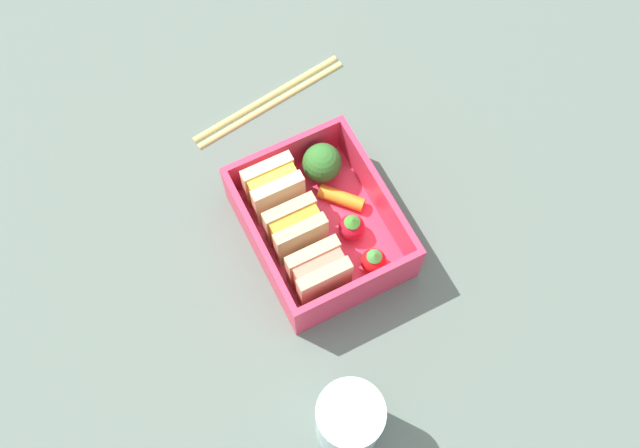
{
  "coord_description": "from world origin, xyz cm",
  "views": [
    {
      "loc": [
        -24.36,
        12.32,
        64.94
      ],
      "look_at": [
        0.0,
        0.0,
        2.7
      ],
      "focal_mm": 40.0,
      "sensor_mm": 36.0,
      "label": 1
    }
  ],
  "objects_px": {
    "sandwich_center_left": "(296,230)",
    "carrot_stick_far_left": "(341,198)",
    "sandwich_left": "(319,273)",
    "strawberry_left": "(352,227)",
    "strawberry_far_left": "(374,261)",
    "chopstick_pair": "(269,100)",
    "drinking_glass": "(349,420)",
    "sandwich_center": "(274,189)",
    "broccoli_floret": "(322,163)"
  },
  "relations": [
    {
      "from": "chopstick_pair",
      "to": "drinking_glass",
      "type": "height_order",
      "value": "drinking_glass"
    },
    {
      "from": "strawberry_far_left",
      "to": "sandwich_center_left",
      "type": "bearing_deg",
      "value": 43.98
    },
    {
      "from": "sandwich_center",
      "to": "chopstick_pair",
      "type": "distance_m",
      "value": 0.13
    },
    {
      "from": "sandwich_center_left",
      "to": "carrot_stick_far_left",
      "type": "xyz_separation_m",
      "value": [
        0.02,
        -0.06,
        -0.02
      ]
    },
    {
      "from": "strawberry_left",
      "to": "sandwich_center",
      "type": "bearing_deg",
      "value": 38.77
    },
    {
      "from": "carrot_stick_far_left",
      "to": "broccoli_floret",
      "type": "distance_m",
      "value": 0.04
    },
    {
      "from": "sandwich_left",
      "to": "drinking_glass",
      "type": "bearing_deg",
      "value": 164.14
    },
    {
      "from": "chopstick_pair",
      "to": "strawberry_far_left",
      "type": "bearing_deg",
      "value": -178.26
    },
    {
      "from": "sandwich_center_left",
      "to": "carrot_stick_far_left",
      "type": "relative_size",
      "value": 1.22
    },
    {
      "from": "sandwich_center_left",
      "to": "chopstick_pair",
      "type": "xyz_separation_m",
      "value": [
        0.16,
        -0.05,
        -0.04
      ]
    },
    {
      "from": "strawberry_left",
      "to": "drinking_glass",
      "type": "bearing_deg",
      "value": 151.25
    },
    {
      "from": "sandwich_center",
      "to": "strawberry_far_left",
      "type": "xyz_separation_m",
      "value": [
        -0.1,
        -0.05,
        -0.01
      ]
    },
    {
      "from": "sandwich_center_left",
      "to": "drinking_glass",
      "type": "xyz_separation_m",
      "value": [
        -0.18,
        0.04,
        0.0
      ]
    },
    {
      "from": "sandwich_center_left",
      "to": "strawberry_left",
      "type": "bearing_deg",
      "value": -107.45
    },
    {
      "from": "sandwich_left",
      "to": "chopstick_pair",
      "type": "xyz_separation_m",
      "value": [
        0.21,
        -0.05,
        -0.04
      ]
    },
    {
      "from": "chopstick_pair",
      "to": "strawberry_left",
      "type": "bearing_deg",
      "value": -178.63
    },
    {
      "from": "sandwich_center",
      "to": "sandwich_left",
      "type": "bearing_deg",
      "value": 180.0
    },
    {
      "from": "sandwich_center",
      "to": "broccoli_floret",
      "type": "bearing_deg",
      "value": -84.48
    },
    {
      "from": "sandwich_left",
      "to": "carrot_stick_far_left",
      "type": "xyz_separation_m",
      "value": [
        0.07,
        -0.06,
        -0.02
      ]
    },
    {
      "from": "strawberry_left",
      "to": "drinking_glass",
      "type": "height_order",
      "value": "drinking_glass"
    },
    {
      "from": "sandwich_left",
      "to": "sandwich_center_left",
      "type": "relative_size",
      "value": 1.0
    },
    {
      "from": "sandwich_left",
      "to": "sandwich_center_left",
      "type": "xyz_separation_m",
      "value": [
        0.05,
        0.0,
        0.0
      ]
    },
    {
      "from": "carrot_stick_far_left",
      "to": "drinking_glass",
      "type": "relative_size",
      "value": 0.56
    },
    {
      "from": "sandwich_left",
      "to": "chopstick_pair",
      "type": "relative_size",
      "value": 0.3
    },
    {
      "from": "sandwich_center_left",
      "to": "drinking_glass",
      "type": "height_order",
      "value": "drinking_glass"
    },
    {
      "from": "strawberry_left",
      "to": "carrot_stick_far_left",
      "type": "xyz_separation_m",
      "value": [
        0.03,
        -0.01,
        -0.01
      ]
    },
    {
      "from": "sandwich_left",
      "to": "drinking_glass",
      "type": "distance_m",
      "value": 0.13
    },
    {
      "from": "sandwich_left",
      "to": "strawberry_far_left",
      "type": "relative_size",
      "value": 1.84
    },
    {
      "from": "broccoli_floret",
      "to": "drinking_glass",
      "type": "height_order",
      "value": "drinking_glass"
    },
    {
      "from": "chopstick_pair",
      "to": "carrot_stick_far_left",
      "type": "bearing_deg",
      "value": -175.48
    },
    {
      "from": "sandwich_center_left",
      "to": "carrot_stick_far_left",
      "type": "distance_m",
      "value": 0.06
    },
    {
      "from": "sandwich_left",
      "to": "strawberry_left",
      "type": "xyz_separation_m",
      "value": [
        0.03,
        -0.05,
        -0.01
      ]
    },
    {
      "from": "strawberry_left",
      "to": "chopstick_pair",
      "type": "distance_m",
      "value": 0.18
    },
    {
      "from": "broccoli_floret",
      "to": "strawberry_far_left",
      "type": "bearing_deg",
      "value": 179.53
    },
    {
      "from": "sandwich_left",
      "to": "strawberry_left",
      "type": "bearing_deg",
      "value": -58.35
    },
    {
      "from": "sandwich_left",
      "to": "carrot_stick_far_left",
      "type": "distance_m",
      "value": 0.09
    },
    {
      "from": "strawberry_left",
      "to": "drinking_glass",
      "type": "distance_m",
      "value": 0.18
    },
    {
      "from": "sandwich_center_left",
      "to": "broccoli_floret",
      "type": "height_order",
      "value": "sandwich_center_left"
    },
    {
      "from": "sandwich_left",
      "to": "strawberry_far_left",
      "type": "distance_m",
      "value": 0.06
    },
    {
      "from": "strawberry_left",
      "to": "chopstick_pair",
      "type": "bearing_deg",
      "value": 1.37
    },
    {
      "from": "broccoli_floret",
      "to": "drinking_glass",
      "type": "bearing_deg",
      "value": 158.33
    },
    {
      "from": "sandwich_center_left",
      "to": "sandwich_center",
      "type": "height_order",
      "value": "same"
    },
    {
      "from": "sandwich_left",
      "to": "carrot_stick_far_left",
      "type": "relative_size",
      "value": 1.22
    },
    {
      "from": "strawberry_far_left",
      "to": "chopstick_pair",
      "type": "distance_m",
      "value": 0.22
    },
    {
      "from": "sandwich_center_left",
      "to": "broccoli_floret",
      "type": "bearing_deg",
      "value": -45.83
    },
    {
      "from": "carrot_stick_far_left",
      "to": "chopstick_pair",
      "type": "relative_size",
      "value": 0.25
    },
    {
      "from": "sandwich_center",
      "to": "broccoli_floret",
      "type": "distance_m",
      "value": 0.05
    },
    {
      "from": "sandwich_center",
      "to": "chopstick_pair",
      "type": "bearing_deg",
      "value": -21.99
    },
    {
      "from": "chopstick_pair",
      "to": "drinking_glass",
      "type": "relative_size",
      "value": 2.22
    },
    {
      "from": "drinking_glass",
      "to": "strawberry_left",
      "type": "bearing_deg",
      "value": -28.75
    }
  ]
}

